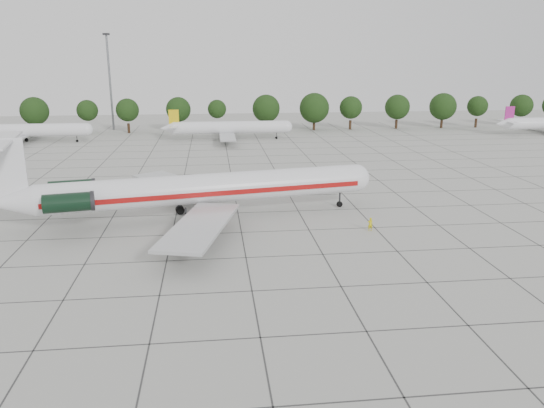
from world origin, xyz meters
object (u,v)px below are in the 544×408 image
object	(u,v)px
ground_crew	(370,224)
floodlight_mast	(110,77)
bg_airliner_b	(26,131)
bg_airliner_c	(230,128)
main_airliner	(187,189)

from	to	relation	value
ground_crew	floodlight_mast	size ratio (longest dim) A/B	0.06
bg_airliner_b	bg_airliner_c	xyz separation A→B (m)	(47.51, -0.45, 0.00)
bg_airliner_b	floodlight_mast	bearing A→B (deg)	52.81
bg_airliner_b	main_airliner	bearing A→B (deg)	-58.41
bg_airliner_c	floodlight_mast	world-z (taller)	floodlight_mast
main_airliner	bg_airliner_b	distance (m)	76.27
ground_crew	bg_airliner_b	size ratio (longest dim) A/B	0.06
bg_airliner_c	floodlight_mast	bearing A→B (deg)	145.04
main_airliner	ground_crew	world-z (taller)	main_airliner
main_airliner	bg_airliner_b	size ratio (longest dim) A/B	1.67
bg_airliner_b	bg_airliner_c	bearing A→B (deg)	-0.55
main_airliner	ground_crew	xyz separation A→B (m)	(21.37, -6.72, -3.14)
main_airliner	bg_airliner_b	world-z (taller)	main_airliner
ground_crew	bg_airliner_c	distance (m)	72.59
ground_crew	floodlight_mast	xyz separation A→B (m)	(-45.08, 93.09, 13.47)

